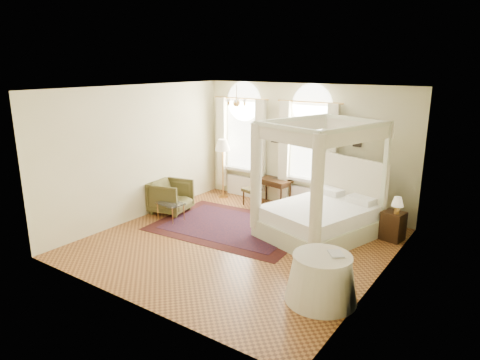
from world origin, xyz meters
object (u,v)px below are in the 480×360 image
object	(u,v)px
side_table	(321,278)
canopy_bed	(318,211)
armchair	(171,197)
writing_desk	(274,183)
floor_lamp	(223,148)
stool	(252,191)
coffee_table	(171,205)
nightstand	(393,226)

from	to	relation	value
side_table	canopy_bed	bearing A→B (deg)	116.02
side_table	armchair	bearing A→B (deg)	160.63
writing_desk	floor_lamp	xyz separation A→B (m)	(-1.58, -0.22, 0.83)
stool	armchair	distance (m)	2.21
stool	canopy_bed	bearing A→B (deg)	-22.19
canopy_bed	floor_lamp	world-z (taller)	canopy_bed
writing_desk	coffee_table	distance (m)	2.92
armchair	side_table	xyz separation A→B (m)	(5.06, -1.78, -0.03)
nightstand	stool	xyz separation A→B (m)	(-3.87, 0.22, 0.08)
writing_desk	armchair	xyz separation A→B (m)	(-1.88, -2.08, -0.20)
stool	coffee_table	size ratio (longest dim) A/B	0.74
armchair	coffee_table	size ratio (longest dim) A/B	1.36
nightstand	coffee_table	distance (m)	5.25
canopy_bed	armchair	bearing A→B (deg)	-169.81
stool	side_table	xyz separation A→B (m)	(3.64, -3.46, -0.01)
writing_desk	coffee_table	xyz separation A→B (m)	(-1.48, -2.51, -0.23)
coffee_table	armchair	bearing A→B (deg)	133.00
floor_lamp	writing_desk	bearing A→B (deg)	7.85
coffee_table	nightstand	bearing A→B (deg)	21.19
writing_desk	nightstand	bearing A→B (deg)	-10.21
side_table	stool	bearing A→B (deg)	136.40
canopy_bed	side_table	xyz separation A→B (m)	(1.21, -2.47, -0.20)
side_table	writing_desk	bearing A→B (deg)	129.47
stool	nightstand	bearing A→B (deg)	-3.22
canopy_bed	side_table	world-z (taller)	canopy_bed
armchair	stool	bearing A→B (deg)	-52.09
nightstand	floor_lamp	world-z (taller)	floor_lamp
nightstand	writing_desk	distance (m)	3.48
nightstand	side_table	distance (m)	3.25
coffee_table	floor_lamp	world-z (taller)	floor_lamp
writing_desk	floor_lamp	world-z (taller)	floor_lamp
writing_desk	armchair	bearing A→B (deg)	-132.11
side_table	floor_lamp	bearing A→B (deg)	142.57
writing_desk	stool	bearing A→B (deg)	-139.10
stool	floor_lamp	bearing A→B (deg)	170.92
nightstand	writing_desk	xyz separation A→B (m)	(-3.42, 0.62, 0.31)
canopy_bed	armchair	size ratio (longest dim) A/B	3.04
coffee_table	side_table	bearing A→B (deg)	-16.14
nightstand	coffee_table	world-z (taller)	nightstand
canopy_bed	nightstand	distance (m)	1.66
nightstand	floor_lamp	size ratio (longest dim) A/B	0.38
nightstand	coffee_table	bearing A→B (deg)	-158.81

